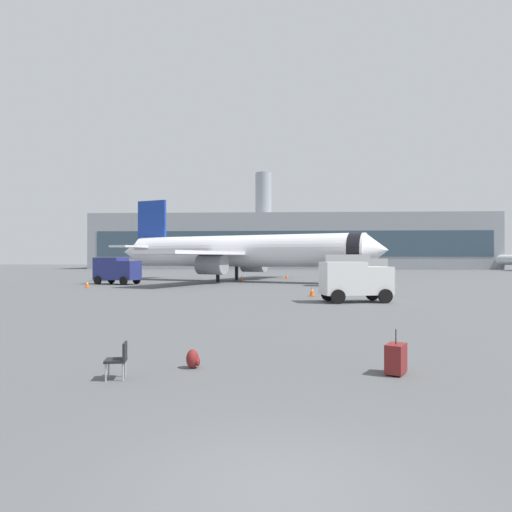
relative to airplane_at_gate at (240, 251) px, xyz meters
name	(u,v)px	position (x,y,z in m)	size (l,w,h in m)	color
ground_plane	(280,491)	(4.74, -51.88, -3.66)	(400.00, 400.00, 0.00)	#515456
airplane_at_gate	(240,251)	(0.00, 0.00, 0.00)	(34.24, 31.41, 10.50)	white
service_truck	(117,269)	(-12.89, -6.85, -2.05)	(5.25, 3.74, 2.90)	navy
fuel_truck	(355,269)	(12.41, -9.20, -1.88)	(6.28, 3.41, 3.20)	white
cargo_van	(355,280)	(9.60, -26.76, -2.21)	(4.71, 3.05, 2.60)	white
safety_cone_near	(287,276)	(5.75, 8.32, -3.30)	(0.44, 0.44, 0.72)	#F2590C
safety_cone_mid	(312,291)	(7.14, -22.34, -3.27)	(0.44, 0.44, 0.79)	#F2590C
safety_cone_far	(242,278)	(-0.02, 2.25, -3.35)	(0.44, 0.44, 0.62)	#F2590C
safety_cone_outer	(87,284)	(-13.65, -12.96, -3.32)	(0.44, 0.44, 0.69)	#F2590C
rolling_suitcase	(396,358)	(7.57, -45.92, -3.27)	(0.65, 0.75, 1.10)	maroon
traveller_backpack	(193,359)	(2.51, -45.50, -3.42)	(0.36, 0.40, 0.48)	maroon
gate_chair	(119,358)	(0.98, -46.70, -3.16)	(0.56, 0.56, 0.86)	black
terminal_building	(290,242)	(7.74, 73.20, 3.60)	(104.06, 23.55, 26.33)	gray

